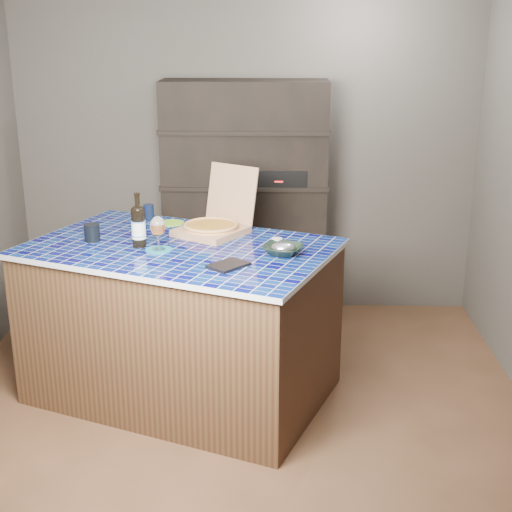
{
  "coord_description": "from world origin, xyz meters",
  "views": [
    {
      "loc": [
        0.23,
        -3.66,
        2.16
      ],
      "look_at": [
        0.13,
        0.0,
        0.98
      ],
      "focal_mm": 50.0,
      "sensor_mm": 36.0,
      "label": 1
    }
  ],
  "objects_px": {
    "dvd_case": "(228,265)",
    "kitchen_island": "(182,321)",
    "wine_glass": "(158,227)",
    "bowl": "(283,250)",
    "pizza_box": "(213,225)",
    "mead_bottle": "(138,226)"
  },
  "relations": [
    {
      "from": "kitchen_island",
      "to": "mead_bottle",
      "type": "xyz_separation_m",
      "value": [
        -0.23,
        -0.02,
        0.6
      ]
    },
    {
      "from": "dvd_case",
      "to": "pizza_box",
      "type": "bearing_deg",
      "value": 143.89
    },
    {
      "from": "bowl",
      "to": "wine_glass",
      "type": "bearing_deg",
      "value": 175.75
    },
    {
      "from": "mead_bottle",
      "to": "bowl",
      "type": "height_order",
      "value": "mead_bottle"
    },
    {
      "from": "pizza_box",
      "to": "dvd_case",
      "type": "xyz_separation_m",
      "value": [
        0.13,
        -0.63,
        -0.05
      ]
    },
    {
      "from": "mead_bottle",
      "to": "dvd_case",
      "type": "distance_m",
      "value": 0.65
    },
    {
      "from": "kitchen_island",
      "to": "dvd_case",
      "type": "height_order",
      "value": "dvd_case"
    },
    {
      "from": "pizza_box",
      "to": "mead_bottle",
      "type": "height_order",
      "value": "pizza_box"
    },
    {
      "from": "pizza_box",
      "to": "bowl",
      "type": "height_order",
      "value": "pizza_box"
    },
    {
      "from": "wine_glass",
      "to": "dvd_case",
      "type": "relative_size",
      "value": 0.95
    },
    {
      "from": "kitchen_island",
      "to": "pizza_box",
      "type": "distance_m",
      "value": 0.62
    },
    {
      "from": "kitchen_island",
      "to": "mead_bottle",
      "type": "height_order",
      "value": "mead_bottle"
    },
    {
      "from": "kitchen_island",
      "to": "wine_glass",
      "type": "xyz_separation_m",
      "value": [
        -0.1,
        -0.09,
        0.61
      ]
    },
    {
      "from": "dvd_case",
      "to": "kitchen_island",
      "type": "bearing_deg",
      "value": 172.12
    },
    {
      "from": "mead_bottle",
      "to": "bowl",
      "type": "bearing_deg",
      "value": -8.48
    },
    {
      "from": "pizza_box",
      "to": "mead_bottle",
      "type": "xyz_separation_m",
      "value": [
        -0.4,
        -0.28,
        0.07
      ]
    },
    {
      "from": "dvd_case",
      "to": "bowl",
      "type": "xyz_separation_m",
      "value": [
        0.29,
        0.22,
        0.02
      ]
    },
    {
      "from": "kitchen_island",
      "to": "mead_bottle",
      "type": "relative_size",
      "value": 6.36
    },
    {
      "from": "pizza_box",
      "to": "wine_glass",
      "type": "height_order",
      "value": "pizza_box"
    },
    {
      "from": "wine_glass",
      "to": "bowl",
      "type": "bearing_deg",
      "value": -4.25
    },
    {
      "from": "dvd_case",
      "to": "bowl",
      "type": "height_order",
      "value": "bowl"
    },
    {
      "from": "dvd_case",
      "to": "bowl",
      "type": "relative_size",
      "value": 0.94
    }
  ]
}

